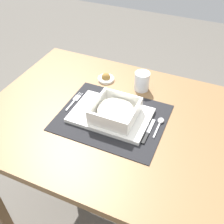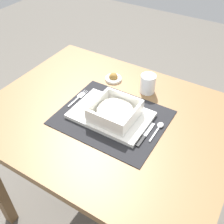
{
  "view_description": "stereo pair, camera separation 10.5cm",
  "coord_description": "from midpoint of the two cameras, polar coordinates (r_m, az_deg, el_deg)",
  "views": [
    {
      "loc": [
        0.34,
        -0.73,
        1.48
      ],
      "look_at": [
        0.02,
        -0.01,
        0.79
      ],
      "focal_mm": 43.21,
      "sensor_mm": 36.0,
      "label": 1
    },
    {
      "loc": [
        0.43,
        -0.68,
        1.48
      ],
      "look_at": [
        0.02,
        -0.01,
        0.79
      ],
      "focal_mm": 43.21,
      "sensor_mm": 36.0,
      "label": 2
    }
  ],
  "objects": [
    {
      "name": "ground_plane",
      "position": [
        1.68,
        -2.56,
        -20.07
      ],
      "size": [
        6.0,
        6.0,
        0.0
      ],
      "primitive_type": "plane",
      "color": "#59544C"
    },
    {
      "name": "fork",
      "position": [
        1.16,
        -10.38,
        2.4
      ],
      "size": [
        0.02,
        0.13,
        0.0
      ],
      "rotation": [
        0.0,
        0.0,
        -0.02
      ],
      "color": "silver",
      "rests_on": "placemat"
    },
    {
      "name": "serving_plate",
      "position": [
        1.06,
        -3.08,
        -0.81
      ],
      "size": [
        0.3,
        0.2,
        0.02
      ],
      "primitive_type": "cube",
      "color": "white",
      "rests_on": "placemat"
    },
    {
      "name": "condiment_saucer",
      "position": [
        1.26,
        -3.68,
        7.08
      ],
      "size": [
        0.08,
        0.08,
        0.04
      ],
      "color": "white",
      "rests_on": "dining_table"
    },
    {
      "name": "butter_knife",
      "position": [
        1.0,
        4.62,
        -4.49
      ],
      "size": [
        0.01,
        0.14,
        0.01
      ],
      "rotation": [
        0.0,
        0.0,
        -0.01
      ],
      "color": "black",
      "rests_on": "placemat"
    },
    {
      "name": "drinking_glass",
      "position": [
        1.19,
        3.83,
        6.25
      ],
      "size": [
        0.07,
        0.07,
        0.08
      ],
      "color": "white",
      "rests_on": "dining_table"
    },
    {
      "name": "spoon",
      "position": [
        1.04,
        7.31,
        -2.36
      ],
      "size": [
        0.02,
        0.11,
        0.01
      ],
      "rotation": [
        0.0,
        0.0,
        0.04
      ],
      "color": "silver",
      "rests_on": "placemat"
    },
    {
      "name": "bread_knife",
      "position": [
        1.02,
        3.96,
        -3.15
      ],
      "size": [
        0.01,
        0.14,
        0.01
      ],
      "rotation": [
        0.0,
        0.0,
        -0.06
      ],
      "color": "#59331E",
      "rests_on": "placemat"
    },
    {
      "name": "porridge_bowl",
      "position": [
        1.03,
        -2.21,
        -0.11
      ],
      "size": [
        0.16,
        0.16,
        0.06
      ],
      "color": "white",
      "rests_on": "serving_plate"
    },
    {
      "name": "placemat",
      "position": [
        1.07,
        -2.81,
        -1.27
      ],
      "size": [
        0.42,
        0.34,
        0.0
      ],
      "primitive_type": "cube",
      "color": "black",
      "rests_on": "dining_table"
    },
    {
      "name": "dining_table",
      "position": [
        1.15,
        -3.51,
        -4.55
      ],
      "size": [
        0.99,
        0.77,
        0.76
      ],
      "color": "brown",
      "rests_on": "ground"
    }
  ]
}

